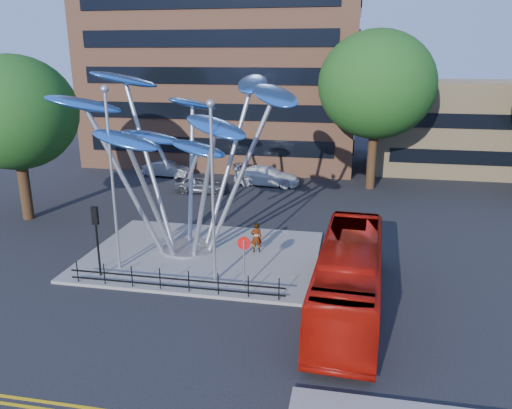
% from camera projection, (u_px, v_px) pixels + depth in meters
% --- Properties ---
extents(ground, '(120.00, 120.00, 0.00)m').
position_uv_depth(ground, '(184.00, 314.00, 20.53)').
color(ground, black).
rests_on(ground, ground).
extents(traffic_island, '(12.00, 9.00, 0.15)m').
position_uv_depth(traffic_island, '(203.00, 255.00, 26.33)').
color(traffic_island, slate).
rests_on(traffic_island, ground).
extents(brick_tower, '(25.00, 15.00, 30.00)m').
position_uv_depth(brick_tower, '(227.00, 2.00, 47.35)').
color(brick_tower, '#996042').
rests_on(brick_tower, ground).
extents(low_building_near, '(15.00, 8.00, 8.00)m').
position_uv_depth(low_building_near, '(462.00, 127.00, 44.64)').
color(low_building_near, tan).
rests_on(low_building_near, ground).
extents(tree_right, '(8.80, 8.80, 12.11)m').
position_uv_depth(tree_right, '(377.00, 85.00, 37.42)').
color(tree_right, black).
rests_on(tree_right, ground).
extents(tree_left, '(7.60, 7.60, 10.32)m').
position_uv_depth(tree_left, '(14.00, 113.00, 30.52)').
color(tree_left, black).
rests_on(tree_left, ground).
extents(leaf_sculpture, '(12.72, 9.54, 9.51)m').
position_uv_depth(leaf_sculpture, '(182.00, 124.00, 25.20)').
color(leaf_sculpture, '#9EA0A5').
rests_on(leaf_sculpture, traffic_island).
extents(street_lamp_left, '(0.36, 0.36, 8.80)m').
position_uv_depth(street_lamp_left, '(111.00, 164.00, 23.09)').
color(street_lamp_left, '#9EA0A5').
rests_on(street_lamp_left, traffic_island).
extents(street_lamp_right, '(0.36, 0.36, 8.30)m').
position_uv_depth(street_lamp_right, '(212.00, 177.00, 21.79)').
color(street_lamp_right, '#9EA0A5').
rests_on(street_lamp_right, traffic_island).
extents(traffic_light_island, '(0.28, 0.18, 3.42)m').
position_uv_depth(traffic_light_island, '(96.00, 227.00, 23.04)').
color(traffic_light_island, black).
rests_on(traffic_light_island, traffic_island).
extents(no_entry_sign_island, '(0.60, 0.10, 2.45)m').
position_uv_depth(no_entry_sign_island, '(244.00, 254.00, 22.01)').
color(no_entry_sign_island, '#9EA0A5').
rests_on(no_entry_sign_island, traffic_island).
extents(pedestrian_railing_front, '(10.00, 0.06, 1.00)m').
position_uv_depth(pedestrian_railing_front, '(174.00, 282.00, 22.15)').
color(pedestrian_railing_front, black).
rests_on(pedestrian_railing_front, traffic_island).
extents(red_bus, '(3.00, 10.64, 2.93)m').
position_uv_depth(red_bus, '(349.00, 277.00, 20.55)').
color(red_bus, '#AA1007').
rests_on(red_bus, ground).
extents(pedestrian, '(0.68, 0.55, 1.63)m').
position_uv_depth(pedestrian, '(256.00, 238.00, 26.34)').
color(pedestrian, gray).
rests_on(pedestrian, traffic_island).
extents(parked_car_left, '(4.25, 1.73, 1.44)m').
position_uv_depth(parked_car_left, '(202.00, 184.00, 38.24)').
color(parked_car_left, '#414449').
rests_on(parked_car_left, ground).
extents(parked_car_mid, '(4.26, 1.80, 1.37)m').
position_uv_depth(parked_car_mid, '(167.00, 169.00, 43.28)').
color(parked_car_mid, '#93959A').
rests_on(parked_car_mid, ground).
extents(parked_car_right, '(5.41, 2.44, 1.54)m').
position_uv_depth(parked_car_right, '(267.00, 176.00, 40.55)').
color(parked_car_right, silver).
rests_on(parked_car_right, ground).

